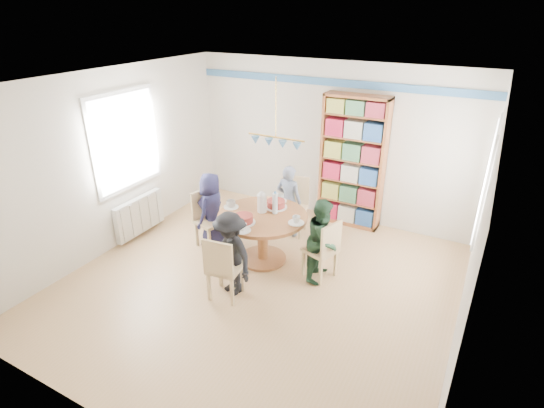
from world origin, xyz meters
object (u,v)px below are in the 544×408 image
Objects in this scene: chair_far at (294,202)px; person_far at (289,201)px; person_left at (212,210)px; chair_left at (207,216)px; dining_table at (263,227)px; chair_right at (325,248)px; bookshelf at (352,164)px; person_near at (231,254)px; radiator at (140,215)px; person_right at (323,240)px; chair_near at (222,266)px.

person_far reaches higher than chair_far.
chair_left is at bearing -44.21° from person_left.
dining_table is 1.47× the size of chair_right.
chair_left is at bearing -179.21° from dining_table.
person_near is at bearing -104.74° from bookshelf.
person_left reaches higher than dining_table.
person_far is (-0.99, 0.90, 0.12)m from chair_right.
radiator is 1.30m from person_left.
person_right is at bearing 0.29° from dining_table.
bookshelf is (2.89, 2.04, 0.74)m from radiator.
person_right is at bearing 84.64° from person_left.
chair_far is 0.43× the size of bookshelf.
dining_table is at bearing 7.31° from radiator.
chair_far is (1.00, 1.05, 0.02)m from chair_left.
radiator is 1.10× the size of chair_near.
chair_near reaches higher than chair_left.
person_far is 1.04× the size of person_near.
radiator is 2.55m from chair_far.
chair_right is 0.97× the size of chair_near.
bookshelf reaches higher than dining_table.
radiator is 1.13× the size of chair_right.
bookshelf is (-0.21, 1.76, 0.50)m from person_right.
person_near reaches higher than chair_far.
dining_table is 1.08× the size of person_far.
chair_far is at bearing -100.18° from person_far.
dining_table is at bearing 0.79° from chair_left.
person_left is at bearing 177.36° from dining_table.
chair_far is (2.18, 1.31, 0.17)m from radiator.
person_near is 0.52× the size of bookshelf.
person_far is (-0.95, 0.88, 0.01)m from person_right.
person_right reaches higher than chair_near.
person_right is 1.01× the size of person_near.
person_far is at bearing 113.24° from person_near.
dining_table is 1.09× the size of person_left.
chair_right is at bearing -0.90° from dining_table.
person_far is at bearing 128.26° from person_left.
chair_left is 0.75× the size of person_far.
person_right is at bearing -83.11° from bookshelf.
chair_near is at bearing -46.47° from chair_left.
dining_table is 1.11× the size of person_near.
radiator is at bearing -149.02° from chair_far.
person_far is at bearing 90.94° from chair_near.
bookshelf is at bearing 98.04° from chair_right.
chair_right is at bearing 64.48° from person_near.
person_left is 1.25m from person_far.
chair_far is at bearing 39.20° from person_right.
chair_left is 0.41× the size of bookshelf.
chair_near is at bearing 92.78° from person_far.
bookshelf reaches higher than radiator.
chair_right reaches higher than radiator.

